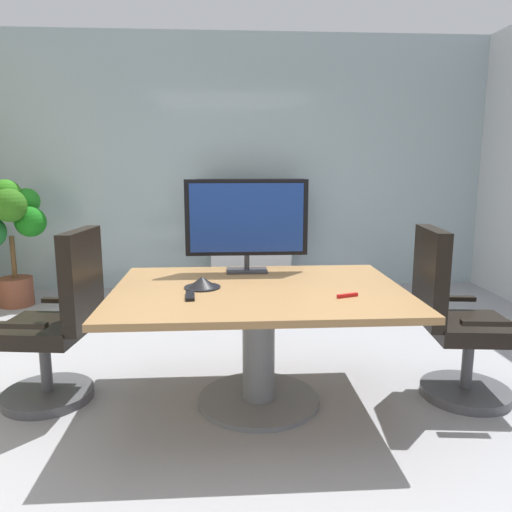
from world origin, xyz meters
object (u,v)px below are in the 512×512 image
conference_phone (202,283)px  remote_control (190,296)px  office_chair_left (58,331)px  tv_monitor (247,220)px  wall_display_unit (251,255)px  office_chair_right (455,328)px  conference_table (259,318)px  potted_plant (11,227)px

conference_phone → remote_control: 0.23m
office_chair_left → tv_monitor: (1.19, 0.36, 0.64)m
office_chair_left → wall_display_unit: bearing=159.8°
office_chair_right → wall_display_unit: 2.93m
conference_table → office_chair_left: 1.25m
remote_control → office_chair_right: bearing=2.7°
conference_phone → remote_control: bearing=-105.3°
office_chair_right → conference_phone: (-1.58, 0.03, 0.31)m
office_chair_right → remote_control: bearing=102.6°
potted_plant → tv_monitor: bearing=-38.0°
office_chair_right → potted_plant: bearing=63.6°
conference_table → office_chair_left: (-1.24, 0.11, -0.10)m
potted_plant → remote_control: size_ratio=7.75×
wall_display_unit → potted_plant: potted_plant is taller
tv_monitor → wall_display_unit: size_ratio=0.64×
tv_monitor → potted_plant: (-2.34, 1.83, -0.26)m
conference_table → wall_display_unit: bearing=87.9°
office_chair_left → office_chair_right: (2.48, -0.11, 0.00)m
remote_control → conference_phone: bearing=70.8°
tv_monitor → wall_display_unit: tv_monitor is taller
conference_table → potted_plant: bearing=136.0°
office_chair_right → tv_monitor: size_ratio=1.30×
office_chair_right → tv_monitor: bearing=75.9°
office_chair_right → potted_plant: potted_plant is taller
wall_display_unit → potted_plant: size_ratio=0.99×
tv_monitor → wall_display_unit: bearing=86.3°
office_chair_right → tv_monitor: tv_monitor is taller
conference_table → tv_monitor: (-0.05, 0.47, 0.55)m
wall_display_unit → conference_phone: 2.72m
wall_display_unit → potted_plant: (-2.48, -0.39, 0.40)m
office_chair_right → remote_control: office_chair_right is taller
conference_table → conference_phone: conference_phone is taller
conference_table → tv_monitor: bearing=95.6°
potted_plant → office_chair_right: bearing=-32.4°
potted_plant → remote_control: (1.99, -2.49, -0.09)m
conference_table → office_chair_left: bearing=175.1°
remote_control → potted_plant: bearing=124.7°
conference_table → office_chair_left: size_ratio=1.60×
office_chair_left → wall_display_unit: size_ratio=0.83×
potted_plant → conference_phone: 3.06m
wall_display_unit → office_chair_left: bearing=-117.4°
tv_monitor → conference_phone: 0.63m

